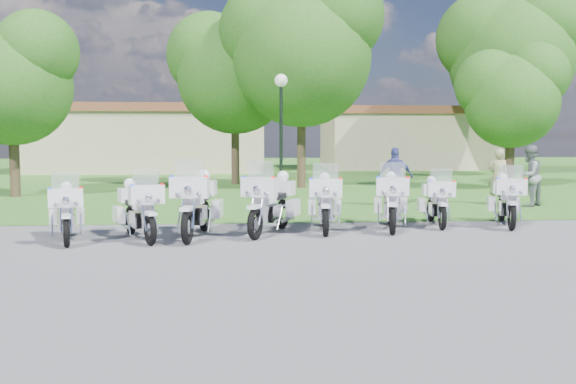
{
  "coord_description": "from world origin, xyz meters",
  "views": [
    {
      "loc": [
        -0.51,
        -13.01,
        2.2
      ],
      "look_at": [
        0.6,
        1.2,
        0.95
      ],
      "focal_mm": 40.0,
      "sensor_mm": 36.0,
      "label": 1
    }
  ],
  "objects": [
    {
      "name": "motorcycle_0",
      "position": [
        -4.11,
        0.69,
        0.62
      ],
      "size": [
        1.05,
        2.16,
        1.47
      ],
      "rotation": [
        0.0,
        0.0,
        3.39
      ],
      "color": "black",
      "rests_on": "ground"
    },
    {
      "name": "motorcycle_1",
      "position": [
        -2.65,
        0.79,
        0.64
      ],
      "size": [
        1.3,
        2.16,
        1.54
      ],
      "rotation": [
        0.0,
        0.0,
        3.54
      ],
      "color": "black",
      "rests_on": "ground"
    },
    {
      "name": "motorcycle_7",
      "position": [
        6.08,
        2.25,
        0.64
      ],
      "size": [
        1.11,
        2.23,
        1.53
      ],
      "rotation": [
        0.0,
        0.0,
        2.88
      ],
      "color": "black",
      "rests_on": "ground"
    },
    {
      "name": "motorcycle_4",
      "position": [
        1.51,
        1.74,
        0.67
      ],
      "size": [
        0.95,
        2.38,
        1.6
      ],
      "rotation": [
        0.0,
        0.0,
        3.02
      ],
      "color": "black",
      "rests_on": "ground"
    },
    {
      "name": "tree_3",
      "position": [
        10.83,
        13.07,
        3.99
      ],
      "size": [
        4.53,
        3.86,
        6.04
      ],
      "color": "#38281C",
      "rests_on": "ground"
    },
    {
      "name": "motorcycle_5",
      "position": [
        3.11,
        1.87,
        0.67
      ],
      "size": [
        1.09,
        2.38,
        1.61
      ],
      "rotation": [
        0.0,
        0.0,
        2.94
      ],
      "color": "black",
      "rests_on": "ground"
    },
    {
      "name": "grass_lawn",
      "position": [
        0.0,
        27.0,
        0.0
      ],
      "size": [
        100.0,
        48.0,
        0.01
      ],
      "primitive_type": "cube",
      "color": "#27631F",
      "rests_on": "ground"
    },
    {
      "name": "bystander_a",
      "position": [
        7.88,
        7.07,
        0.89
      ],
      "size": [
        0.74,
        0.59,
        1.78
      ],
      "primitive_type": "imported",
      "rotation": [
        0.0,
        0.0,
        2.85
      ],
      "color": "tan",
      "rests_on": "ground"
    },
    {
      "name": "motorcycle_6",
      "position": [
        4.36,
        2.41,
        0.6
      ],
      "size": [
        0.86,
        2.13,
        1.43
      ],
      "rotation": [
        0.0,
        0.0,
        3.02
      ],
      "color": "black",
      "rests_on": "ground"
    },
    {
      "name": "bystander_c",
      "position": [
        4.43,
        6.8,
        0.92
      ],
      "size": [
        1.14,
        0.65,
        1.84
      ],
      "primitive_type": "imported",
      "rotation": [
        0.0,
        0.0,
        2.94
      ],
      "color": "#393E8B",
      "rests_on": "ground"
    },
    {
      "name": "tree_1",
      "position": [
        -0.67,
        16.38,
        5.39
      ],
      "size": [
        6.11,
        5.21,
        8.14
      ],
      "color": "#38281C",
      "rests_on": "ground"
    },
    {
      "name": "tree_2",
      "position": [
        2.13,
        14.13,
        6.04
      ],
      "size": [
        6.85,
        5.85,
        9.13
      ],
      "color": "#38281C",
      "rests_on": "ground"
    },
    {
      "name": "tree_0",
      "position": [
        -8.58,
        10.82,
        4.39
      ],
      "size": [
        4.97,
        4.24,
        6.63
      ],
      "color": "#38281C",
      "rests_on": "ground"
    },
    {
      "name": "ground",
      "position": [
        0.0,
        0.0,
        0.0
      ],
      "size": [
        100.0,
        100.0,
        0.0
      ],
      "primitive_type": "plane",
      "color": "slate",
      "rests_on": "ground"
    },
    {
      "name": "tree_4",
      "position": [
        14.61,
        22.07,
        7.02
      ],
      "size": [
        7.95,
        6.79,
        10.61
      ],
      "color": "#38281C",
      "rests_on": "ground"
    },
    {
      "name": "building_west",
      "position": [
        -6.0,
        28.0,
        2.07
      ],
      "size": [
        14.56,
        8.32,
        4.1
      ],
      "color": "tan",
      "rests_on": "ground"
    },
    {
      "name": "lamp_post",
      "position": [
        0.96,
        8.73,
        3.22
      ],
      "size": [
        0.44,
        0.44,
        4.28
      ],
      "color": "black",
      "rests_on": "ground"
    },
    {
      "name": "motorcycle_3",
      "position": [
        0.25,
        1.38,
        0.7
      ],
      "size": [
        1.42,
        2.35,
        1.68
      ],
      "rotation": [
        0.0,
        0.0,
        2.74
      ],
      "color": "black",
      "rests_on": "ground"
    },
    {
      "name": "motorcycle_2",
      "position": [
        -1.4,
        1.01,
        0.73
      ],
      "size": [
        1.06,
        2.59,
        1.74
      ],
      "rotation": [
        0.0,
        0.0,
        3.01
      ],
      "color": "black",
      "rests_on": "ground"
    },
    {
      "name": "building_east",
      "position": [
        11.0,
        30.0,
        2.07
      ],
      "size": [
        11.44,
        7.28,
        4.1
      ],
      "color": "tan",
      "rests_on": "ground"
    },
    {
      "name": "bystander_b",
      "position": [
        8.52,
        6.22,
        0.95
      ],
      "size": [
        1.17,
        1.14,
        1.9
      ],
      "primitive_type": "imported",
      "rotation": [
        0.0,
        0.0,
        -2.48
      ],
      "color": "gray",
      "rests_on": "ground"
    }
  ]
}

